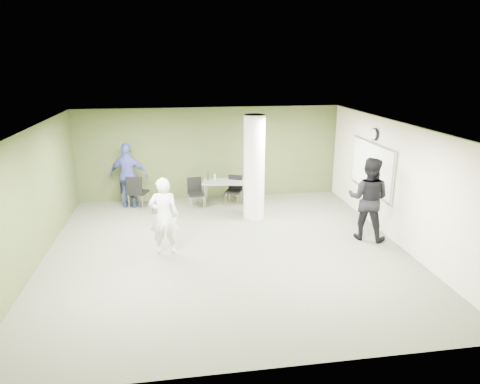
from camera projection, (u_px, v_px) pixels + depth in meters
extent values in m
plane|color=#575946|center=(226.00, 250.00, 9.73)|extent=(8.00, 8.00, 0.00)
plane|color=white|center=(225.00, 127.00, 8.90)|extent=(8.00, 8.00, 0.00)
cube|color=#425025|center=(210.00, 153.00, 13.10)|extent=(8.00, 2.80, 0.02)
cube|color=#425025|center=(32.00, 200.00, 8.73)|extent=(0.02, 8.00, 2.80)
cube|color=beige|center=(397.00, 183.00, 9.90)|extent=(0.02, 8.00, 2.80)
cylinder|color=silver|center=(254.00, 168.00, 11.35)|extent=(0.56, 0.56, 2.80)
cube|color=silver|center=(372.00, 167.00, 10.99)|extent=(0.04, 2.30, 1.30)
cube|color=white|center=(371.00, 167.00, 10.99)|extent=(0.02, 2.20, 1.20)
cylinder|color=black|center=(375.00, 134.00, 10.74)|extent=(0.05, 0.32, 0.32)
cylinder|color=white|center=(374.00, 134.00, 10.74)|extent=(0.02, 0.26, 0.26)
cube|color=gray|center=(229.00, 182.00, 12.56)|extent=(1.64, 0.93, 0.04)
cylinder|color=silver|center=(205.00, 196.00, 12.42)|extent=(0.04, 0.04, 0.69)
cylinder|color=silver|center=(253.00, 197.00, 12.39)|extent=(0.04, 0.04, 0.69)
cylinder|color=silver|center=(207.00, 191.00, 12.94)|extent=(0.04, 0.04, 0.69)
cylinder|color=silver|center=(253.00, 191.00, 12.91)|extent=(0.04, 0.04, 0.69)
cylinder|color=#174723|center=(208.00, 176.00, 12.66)|extent=(0.07, 0.07, 0.25)
cylinder|color=#B2B2B7|center=(215.00, 177.00, 12.66)|extent=(0.06, 0.06, 0.18)
cylinder|color=#4C4C4C|center=(156.00, 208.00, 12.05)|extent=(0.25, 0.25, 0.28)
cube|color=black|center=(130.00, 191.00, 12.70)|extent=(0.53, 0.53, 0.05)
cube|color=black|center=(127.00, 186.00, 12.45)|extent=(0.39, 0.16, 0.41)
cylinder|color=silver|center=(138.00, 197.00, 12.90)|extent=(0.02, 0.02, 0.39)
cylinder|color=silver|center=(127.00, 196.00, 12.95)|extent=(0.02, 0.02, 0.39)
cylinder|color=silver|center=(134.00, 200.00, 12.57)|extent=(0.02, 0.02, 0.39)
cylinder|color=silver|center=(123.00, 199.00, 12.63)|extent=(0.02, 0.02, 0.39)
cube|color=black|center=(138.00, 192.00, 12.32)|extent=(0.64, 0.64, 0.05)
cube|color=black|center=(134.00, 185.00, 12.03)|extent=(0.46, 0.20, 0.49)
cylinder|color=silver|center=(148.00, 199.00, 12.56)|extent=(0.02, 0.02, 0.47)
cylinder|color=silver|center=(135.00, 198.00, 12.63)|extent=(0.02, 0.02, 0.47)
cylinder|color=silver|center=(142.00, 203.00, 12.17)|extent=(0.02, 0.02, 0.47)
cylinder|color=silver|center=(129.00, 202.00, 12.24)|extent=(0.02, 0.02, 0.47)
cube|color=black|center=(196.00, 194.00, 12.37)|extent=(0.50, 0.50, 0.05)
cube|color=black|center=(194.00, 184.00, 12.48)|extent=(0.42, 0.10, 0.43)
cylinder|color=silver|center=(191.00, 204.00, 12.22)|extent=(0.02, 0.02, 0.41)
cylinder|color=silver|center=(204.00, 203.00, 12.32)|extent=(0.02, 0.02, 0.41)
cylinder|color=silver|center=(189.00, 200.00, 12.55)|extent=(0.02, 0.02, 0.41)
cylinder|color=silver|center=(201.00, 199.00, 12.65)|extent=(0.02, 0.02, 0.41)
cube|color=black|center=(234.00, 191.00, 12.61)|extent=(0.58, 0.58, 0.05)
cube|color=black|center=(235.00, 182.00, 12.72)|extent=(0.40, 0.20, 0.43)
cylinder|color=silver|center=(226.00, 200.00, 12.55)|extent=(0.02, 0.02, 0.41)
cylinder|color=silver|center=(238.00, 201.00, 12.46)|extent=(0.02, 0.02, 0.41)
cylinder|color=silver|center=(229.00, 196.00, 12.88)|extent=(0.02, 0.02, 0.41)
cylinder|color=silver|center=(241.00, 197.00, 12.79)|extent=(0.02, 0.02, 0.41)
imported|color=white|center=(164.00, 216.00, 9.33)|extent=(0.65, 0.45, 1.74)
imported|color=black|center=(368.00, 199.00, 10.08)|extent=(1.23, 1.17, 2.00)
imported|color=#3E4A9B|center=(129.00, 176.00, 12.31)|extent=(1.18, 0.68, 1.89)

